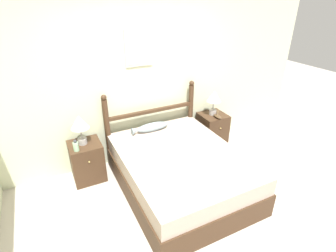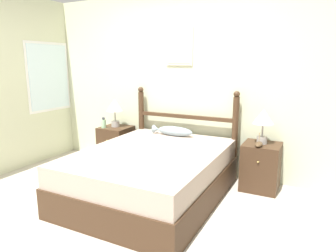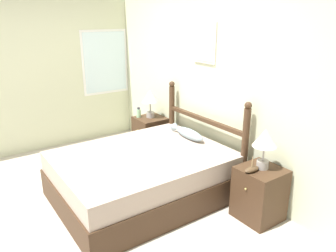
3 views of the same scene
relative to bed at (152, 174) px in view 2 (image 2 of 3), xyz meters
The scene contains 11 objects.
ground_plane 0.72m from the bed, 105.85° to the right, with size 16.00×16.00×0.00m, color #B7AD9E.
wall_back 1.49m from the bed, 99.44° to the left, with size 6.40×0.08×2.55m.
bed is the anchor object (origin of this frame).
headboard 1.03m from the bed, 90.00° to the left, with size 1.54×0.08×1.22m.
nightstand_left 1.38m from the bed, 143.92° to the left, with size 0.45×0.46×0.59m.
nightstand_right 1.38m from the bed, 36.08° to the left, with size 0.45×0.46×0.59m.
table_lamp_left 1.53m from the bed, 143.75° to the left, with size 0.25×0.25×0.44m.
table_lamp_right 1.51m from the bed, 36.76° to the left, with size 0.25×0.25×0.44m.
bottle 1.46m from the bed, 151.34° to the left, with size 0.07×0.07×0.17m.
model_boat 1.33m from the bed, 31.50° to the left, with size 0.08×0.19×0.17m.
fish_pillow 0.86m from the bed, 97.41° to the left, with size 0.60×0.14×0.13m.
Camera 2 is at (1.85, -2.27, 1.58)m, focal length 32.00 mm.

